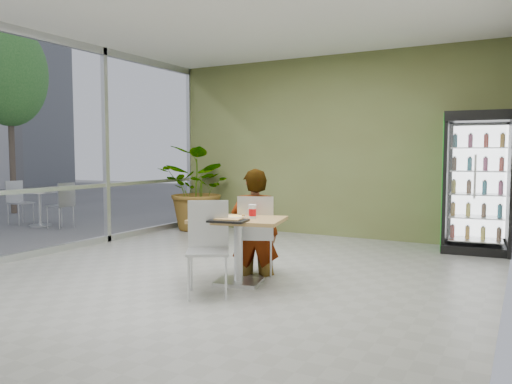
# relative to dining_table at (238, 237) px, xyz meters

# --- Properties ---
(ground) EXTENTS (7.00, 7.00, 0.00)m
(ground) POSITION_rel_dining_table_xyz_m (-0.33, 0.14, -0.54)
(ground) COLOR gray
(ground) RESTS_ON ground
(room_envelope) EXTENTS (6.00, 7.00, 3.20)m
(room_envelope) POSITION_rel_dining_table_xyz_m (-0.33, 0.14, 1.06)
(room_envelope) COLOR beige
(room_envelope) RESTS_ON ground
(storefront_frame) EXTENTS (0.10, 7.00, 3.20)m
(storefront_frame) POSITION_rel_dining_table_xyz_m (-3.33, 0.14, 1.06)
(storefront_frame) COLOR #B8BABD
(storefront_frame) RESTS_ON ground
(dining_table) EXTENTS (1.13, 0.90, 0.75)m
(dining_table) POSITION_rel_dining_table_xyz_m (0.00, 0.00, 0.00)
(dining_table) COLOR #A48146
(dining_table) RESTS_ON ground
(chair_far) EXTENTS (0.57, 0.57, 0.97)m
(chair_far) POSITION_rel_dining_table_xyz_m (-0.02, 0.45, 0.03)
(chair_far) COLOR #B8BABD
(chair_far) RESTS_ON ground
(chair_near) EXTENTS (0.60, 0.60, 0.98)m
(chair_near) POSITION_rel_dining_table_xyz_m (-0.09, -0.47, 0.03)
(chair_near) COLOR #B8BABD
(chair_near) RESTS_ON ground
(seated_woman) EXTENTS (0.69, 0.58, 1.59)m
(seated_woman) POSITION_rel_dining_table_xyz_m (-0.06, 0.49, -0.04)
(seated_woman) COLOR black
(seated_woman) RESTS_ON ground
(pizza_plate) EXTENTS (0.32, 0.24, 0.03)m
(pizza_plate) POSITION_rel_dining_table_xyz_m (-0.07, 0.05, 0.23)
(pizza_plate) COLOR silver
(pizza_plate) RESTS_ON dining_table
(soda_cup) EXTENTS (0.09, 0.09, 0.16)m
(soda_cup) POSITION_rel_dining_table_xyz_m (0.15, 0.05, 0.29)
(soda_cup) COLOR silver
(soda_cup) RESTS_ON dining_table
(napkin_stack) EXTENTS (0.18, 0.18, 0.02)m
(napkin_stack) POSITION_rel_dining_table_xyz_m (-0.21, -0.22, 0.22)
(napkin_stack) COLOR silver
(napkin_stack) RESTS_ON dining_table
(cafeteria_tray) EXTENTS (0.44, 0.36, 0.02)m
(cafeteria_tray) POSITION_rel_dining_table_xyz_m (0.06, -0.31, 0.23)
(cafeteria_tray) COLOR black
(cafeteria_tray) RESTS_ON dining_table
(beverage_fridge) EXTENTS (1.01, 0.81, 2.09)m
(beverage_fridge) POSITION_rel_dining_table_xyz_m (2.18, 3.28, 0.51)
(beverage_fridge) COLOR black
(beverage_fridge) RESTS_ON ground
(potted_plant) EXTENTS (1.66, 1.50, 1.61)m
(potted_plant) POSITION_rel_dining_table_xyz_m (-2.69, 3.09, 0.27)
(potted_plant) COLOR #276227
(potted_plant) RESTS_ON ground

